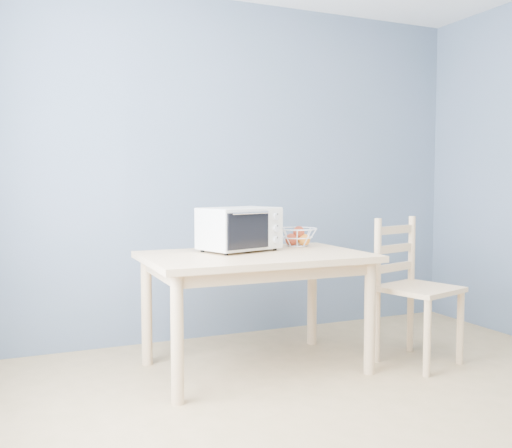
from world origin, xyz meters
name	(u,v)px	position (x,y,z in m)	size (l,w,h in m)	color
room	(424,158)	(0.00, 0.00, 1.30)	(4.01, 4.51, 2.61)	tan
dining_table	(255,269)	(-0.18, 1.38, 0.65)	(1.40, 0.90, 0.75)	#DFBA86
toaster_oven	(237,228)	(-0.24, 1.54, 0.90)	(0.57, 0.48, 0.29)	silver
fruit_basket	(297,236)	(0.26, 1.64, 0.82)	(0.36, 0.36, 0.14)	white
dining_chair	(413,291)	(0.86, 1.11, 0.48)	(0.56, 0.56, 0.97)	#DFBA86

